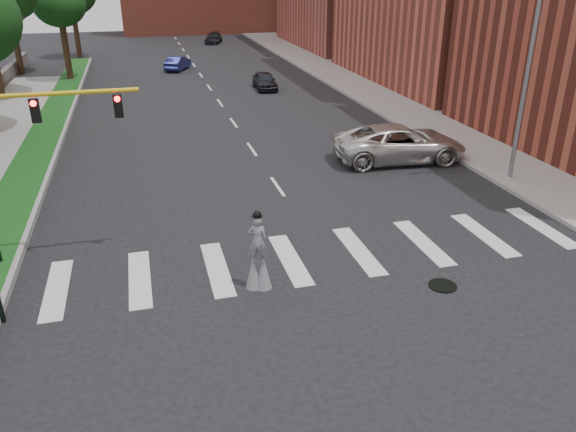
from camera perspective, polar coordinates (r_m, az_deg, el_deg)
The scene contains 13 objects.
ground_plane at distance 19.27m, azimuth 4.69°, elevation -5.32°, with size 160.00×160.00×0.00m, color black.
grass_median at distance 37.39m, azimuth -23.35°, elevation 7.72°, with size 2.00×60.00×0.25m, color #134316.
median_curb at distance 37.24m, azimuth -21.75°, elevation 7.95°, with size 0.20×60.00×0.28m, color gray.
sidewalk_right at distance 45.65m, azimuth 9.31°, elevation 12.00°, with size 5.00×90.00×0.18m, color gray.
manhole at distance 18.86m, azimuth 15.43°, elevation -6.84°, with size 0.90×0.90×0.04m, color black.
streetlight at distance 27.81m, azimuth 22.93°, elevation 12.88°, with size 2.05×0.20×9.00m.
traffic_signal at distance 19.89m, azimuth -25.96°, elevation 6.23°, with size 5.30×0.23×6.20m.
stilt_performer at distance 17.67m, azimuth -3.05°, elevation -4.44°, with size 0.82×0.62×2.68m.
suv_crossing at distance 30.10m, azimuth 11.26°, elevation 7.27°, with size 3.16×6.85×1.90m, color silver.
car_near at distance 47.80m, azimuth -2.37°, elevation 13.57°, with size 1.64×4.08×1.39m, color black.
car_mid at distance 57.90m, azimuth -11.14°, elevation 14.99°, with size 1.42×4.07×1.34m, color navy.
car_far at distance 78.06m, azimuth -7.58°, elevation 17.48°, with size 1.83×4.49×1.30m, color black.
tree_6 at distance 54.13m, azimuth -22.23°, elevation 19.20°, with size 4.40×4.40×8.29m.
Camera 1 is at (-5.81, -15.76, 9.45)m, focal length 35.00 mm.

